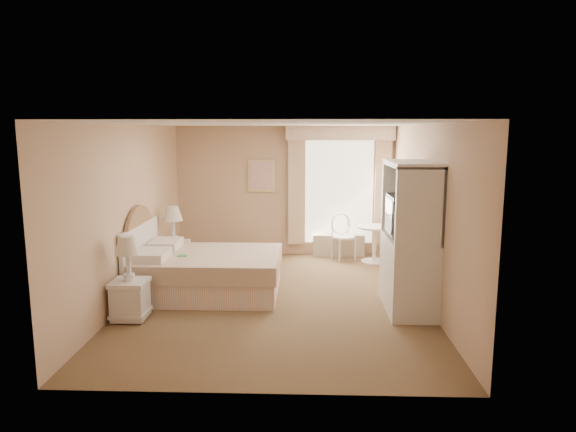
{
  "coord_description": "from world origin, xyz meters",
  "views": [
    {
      "loc": [
        0.41,
        -7.15,
        2.4
      ],
      "look_at": [
        0.15,
        0.3,
        1.17
      ],
      "focal_mm": 32.0,
      "sensor_mm": 36.0,
      "label": 1
    }
  ],
  "objects_px": {
    "cafe_chair": "(342,233)",
    "bed": "(203,271)",
    "round_table": "(375,238)",
    "armoire": "(410,249)",
    "nightstand_near": "(130,289)",
    "nightstand_far": "(174,248)"
  },
  "relations": [
    {
      "from": "nightstand_near",
      "to": "nightstand_far",
      "type": "bearing_deg",
      "value": 90.0
    },
    {
      "from": "cafe_chair",
      "to": "armoire",
      "type": "bearing_deg",
      "value": -98.25
    },
    {
      "from": "nightstand_near",
      "to": "cafe_chair",
      "type": "xyz_separation_m",
      "value": [
        2.94,
        3.28,
        0.09
      ]
    },
    {
      "from": "cafe_chair",
      "to": "bed",
      "type": "bearing_deg",
      "value": -158.42
    },
    {
      "from": "nightstand_near",
      "to": "cafe_chair",
      "type": "height_order",
      "value": "nightstand_near"
    },
    {
      "from": "nightstand_far",
      "to": "cafe_chair",
      "type": "relative_size",
      "value": 1.31
    },
    {
      "from": "bed",
      "to": "armoire",
      "type": "height_order",
      "value": "armoire"
    },
    {
      "from": "nightstand_near",
      "to": "armoire",
      "type": "distance_m",
      "value": 3.72
    },
    {
      "from": "nightstand_far",
      "to": "cafe_chair",
      "type": "xyz_separation_m",
      "value": [
        2.94,
        1.06,
        0.07
      ]
    },
    {
      "from": "bed",
      "to": "nightstand_far",
      "type": "relative_size",
      "value": 1.85
    },
    {
      "from": "nightstand_near",
      "to": "round_table",
      "type": "relative_size",
      "value": 1.58
    },
    {
      "from": "armoire",
      "to": "bed",
      "type": "bearing_deg",
      "value": 168.72
    },
    {
      "from": "round_table",
      "to": "cafe_chair",
      "type": "height_order",
      "value": "cafe_chair"
    },
    {
      "from": "bed",
      "to": "nightstand_far",
      "type": "distance_m",
      "value": 1.32
    },
    {
      "from": "cafe_chair",
      "to": "nightstand_far",
      "type": "bearing_deg",
      "value": 177.13
    },
    {
      "from": "nightstand_near",
      "to": "round_table",
      "type": "distance_m",
      "value": 4.66
    },
    {
      "from": "round_table",
      "to": "armoire",
      "type": "relative_size",
      "value": 0.34
    },
    {
      "from": "cafe_chair",
      "to": "armoire",
      "type": "height_order",
      "value": "armoire"
    },
    {
      "from": "nightstand_near",
      "to": "round_table",
      "type": "height_order",
      "value": "nightstand_near"
    },
    {
      "from": "bed",
      "to": "nightstand_far",
      "type": "height_order",
      "value": "bed"
    },
    {
      "from": "nightstand_near",
      "to": "cafe_chair",
      "type": "distance_m",
      "value": 4.41
    },
    {
      "from": "nightstand_far",
      "to": "round_table",
      "type": "bearing_deg",
      "value": 13.22
    }
  ]
}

